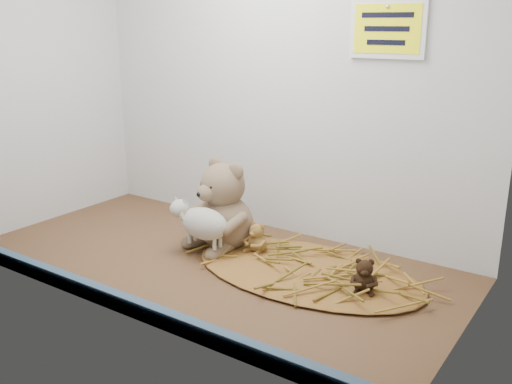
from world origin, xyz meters
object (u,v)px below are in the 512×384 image
Objects in this scene: main_teddy at (225,204)px; toy_lamb at (204,224)px; mini_teddy_tan at (257,236)px; mini_teddy_brown at (364,274)px.

main_teddy is 8.84cm from toy_lamb.
main_teddy reaches higher than toy_lamb.
toy_lamb is 13.72cm from mini_teddy_tan.
mini_teddy_tan is (10.03, 0.19, -6.70)cm from main_teddy.
toy_lamb is at bearing -131.77° from mini_teddy_tan.
main_teddy is 42.20cm from mini_teddy_brown.
mini_teddy_brown is (31.30, -5.31, -0.14)cm from mini_teddy_tan.
mini_teddy_tan reaches higher than mini_teddy_brown.
mini_teddy_tan is at bearing 145.78° from mini_teddy_brown.
mini_teddy_brown is at bearing 4.49° from toy_lamb.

